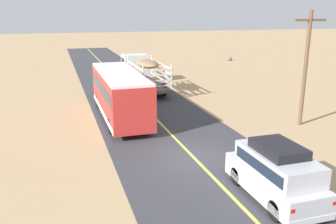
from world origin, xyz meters
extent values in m
plane|color=tan|center=(0.00, 0.00, 0.00)|extent=(240.00, 240.00, 0.00)
cube|color=#38383D|center=(0.00, 0.00, 0.01)|extent=(8.00, 120.00, 0.02)
cube|color=#D8CC4C|center=(0.00, 0.00, 0.02)|extent=(0.16, 117.60, 0.00)
cube|color=silver|center=(1.51, -4.62, 0.70)|extent=(1.90, 4.60, 0.90)
cube|color=silver|center=(1.51, -4.77, 1.55)|extent=(1.75, 3.59, 0.80)
cube|color=#192333|center=(1.51, -4.77, 1.57)|extent=(1.79, 3.22, 0.44)
cube|color=silver|center=(1.51, -6.84, 0.37)|extent=(1.86, 0.20, 0.24)
cube|color=red|center=(0.68, -6.90, 0.88)|extent=(0.16, 0.06, 0.14)
cube|color=red|center=(2.34, -6.90, 0.88)|extent=(0.16, 0.06, 0.14)
cube|color=black|center=(1.51, -4.72, 2.13)|extent=(1.42, 2.07, 0.36)
cylinder|color=black|center=(0.69, -3.19, 0.40)|extent=(0.26, 0.76, 0.76)
cylinder|color=black|center=(2.33, -3.19, 0.40)|extent=(0.26, 0.76, 0.76)
cylinder|color=black|center=(0.69, -6.05, 0.40)|extent=(0.26, 0.76, 0.76)
cylinder|color=black|center=(2.33, -6.05, 0.40)|extent=(0.26, 0.76, 0.76)
cube|color=silver|center=(1.51, 20.59, 1.82)|extent=(2.50, 2.20, 2.20)
cube|color=#192333|center=(1.51, 20.59, 2.27)|extent=(2.53, 1.54, 0.70)
cube|color=brown|center=(1.51, 15.19, 0.72)|extent=(2.50, 6.40, 0.24)
cylinder|color=silver|center=(0.32, 18.33, 1.94)|extent=(0.12, 0.12, 2.20)
cylinder|color=silver|center=(2.70, 18.33, 1.94)|extent=(0.12, 0.12, 2.20)
cylinder|color=silver|center=(0.32, 12.05, 1.94)|extent=(0.12, 0.12, 2.20)
cylinder|color=silver|center=(2.70, 12.05, 1.94)|extent=(0.12, 0.12, 2.20)
cube|color=silver|center=(0.30, 15.19, 1.28)|extent=(0.08, 6.30, 0.12)
cube|color=silver|center=(2.72, 15.19, 1.28)|extent=(0.08, 6.30, 0.12)
cube|color=silver|center=(1.51, 12.03, 1.28)|extent=(2.40, 0.08, 0.12)
cube|color=silver|center=(0.30, 15.19, 1.72)|extent=(0.08, 6.30, 0.12)
cube|color=silver|center=(2.72, 15.19, 1.72)|extent=(0.08, 6.30, 0.12)
cube|color=silver|center=(1.51, 12.03, 1.72)|extent=(2.40, 0.08, 0.12)
cube|color=silver|center=(0.30, 15.19, 2.16)|extent=(0.08, 6.30, 0.12)
cube|color=silver|center=(2.72, 15.19, 2.16)|extent=(0.08, 6.30, 0.12)
cube|color=silver|center=(1.51, 12.03, 2.16)|extent=(2.40, 0.08, 0.12)
cube|color=silver|center=(0.30, 15.19, 2.60)|extent=(0.08, 6.30, 0.12)
cube|color=silver|center=(2.72, 15.19, 2.60)|extent=(0.08, 6.30, 0.12)
cube|color=silver|center=(1.51, 12.03, 2.60)|extent=(2.40, 0.08, 0.12)
ellipsoid|color=#8C6B4C|center=(1.51, 15.19, 2.69)|extent=(1.75, 3.84, 0.70)
cylinder|color=black|center=(0.42, 20.59, 0.57)|extent=(0.32, 1.10, 1.10)
cylinder|color=black|center=(2.60, 20.59, 0.57)|extent=(0.32, 1.10, 1.10)
cylinder|color=black|center=(0.42, 13.91, 0.57)|extent=(0.32, 1.10, 1.10)
cylinder|color=black|center=(2.60, 13.91, 0.57)|extent=(0.32, 1.10, 1.10)
cube|color=red|center=(-2.28, 8.25, 1.72)|extent=(2.50, 10.00, 2.70)
cube|color=white|center=(-2.28, 8.25, 3.15)|extent=(2.45, 9.80, 0.16)
cube|color=#192333|center=(-2.28, 8.25, 2.19)|extent=(2.54, 9.20, 0.80)
cube|color=silver|center=(-2.28, 8.25, 0.57)|extent=(2.53, 9.80, 0.36)
cylinder|color=black|center=(-3.38, 11.50, 0.52)|extent=(0.30, 1.00, 1.00)
cylinder|color=black|center=(-1.18, 11.50, 0.52)|extent=(0.30, 1.00, 1.00)
cylinder|color=black|center=(-3.38, 5.00, 0.52)|extent=(0.30, 1.00, 1.00)
cylinder|color=black|center=(-1.18, 5.00, 0.52)|extent=(0.30, 1.00, 1.00)
cylinder|color=brown|center=(8.66, 3.16, 3.62)|extent=(0.24, 0.24, 7.24)
cube|color=brown|center=(8.66, 3.16, 6.64)|extent=(2.20, 0.14, 0.14)
ellipsoid|color=#756656|center=(18.96, 33.44, 0.32)|extent=(0.75, 0.63, 0.65)
camera|label=1|loc=(-6.23, -15.42, 7.08)|focal=37.97mm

